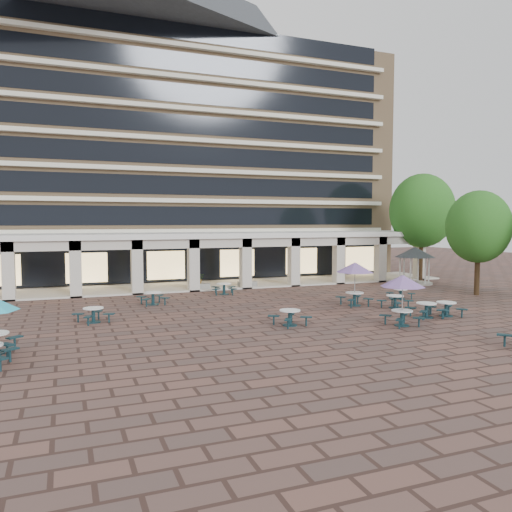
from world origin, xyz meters
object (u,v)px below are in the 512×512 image
Objects in this scene: planter_left at (200,284)px; gazebo at (415,256)px; planter_right at (247,281)px; picnic_table_3 at (426,309)px.

gazebo is at bearing -9.40° from planter_left.
planter_left is 1.00× the size of planter_right.
picnic_table_3 is 0.59× the size of gazebo.
planter_right is at bearing 168.02° from gazebo.
planter_left is 3.96m from planter_right.
picnic_table_3 is 1.31× the size of planter_left.
planter_right reaches higher than planter_left.
gazebo reaches higher than planter_left.
planter_left is at bearing 170.60° from gazebo.
picnic_table_3 is 16.14m from planter_right.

